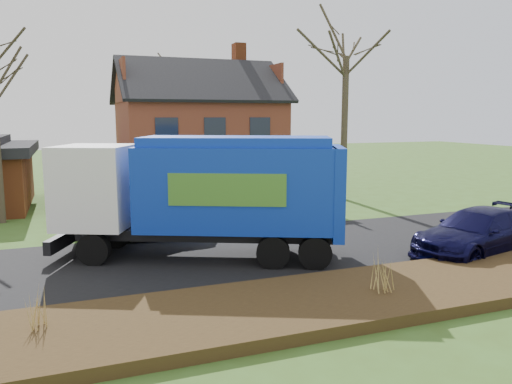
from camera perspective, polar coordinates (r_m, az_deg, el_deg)
name	(u,v)px	position (r m, az deg, el deg)	size (l,w,h in m)	color
ground	(242,254)	(17.40, -1.57, -7.09)	(120.00, 120.00, 0.00)	#37521B
road	(242,254)	(17.40, -1.57, -7.06)	(80.00, 7.00, 0.02)	black
mulch_verge	(312,303)	(12.72, 6.45, -12.50)	(80.00, 3.50, 0.30)	black
main_house	(190,128)	(30.55, -7.56, 7.31)	(12.95, 8.95, 9.26)	beige
garbage_truck	(206,189)	(16.53, -5.74, 0.34)	(9.70, 6.23, 4.07)	black
silver_sedan	(143,217)	(19.83, -12.80, -2.82)	(1.80, 5.15, 1.70)	#AAADB2
navy_wagon	(477,232)	(18.76, 23.97, -4.23)	(2.19, 5.39, 1.57)	black
tree_front_east	(347,32)	(29.07, 10.35, 17.58)	(4.11, 4.11, 11.43)	#423928
tree_back	(181,68)	(40.05, -8.59, 13.85)	(3.18, 3.18, 10.07)	#3E3425
grass_clump_west	(34,309)	(11.72, -23.99, -12.09)	(0.32, 0.27, 0.86)	#AC8E4B
grass_clump_mid	(382,271)	(13.26, 14.16, -8.71)	(0.38, 0.31, 1.06)	tan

